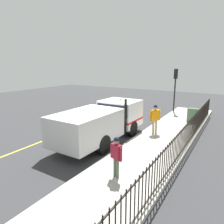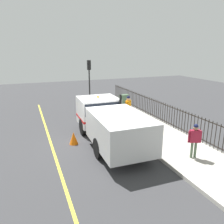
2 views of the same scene
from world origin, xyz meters
name	(u,v)px [view 2 (image 2 of 2)]	position (x,y,z in m)	size (l,w,h in m)	color
ground_plane	(100,143)	(0.00, 0.00, 0.00)	(49.33, 49.33, 0.00)	#38383A
sidewalk_slab	(155,133)	(3.45, 0.00, 0.08)	(3.12, 22.42, 0.16)	#B7B2A8
lane_marking	(53,150)	(-2.48, 0.00, 0.00)	(0.12, 20.18, 0.01)	yellow
work_truck	(108,120)	(0.47, -0.03, 1.25)	(2.45, 6.53, 2.42)	white
worker_standing	(128,106)	(2.72, 2.18, 1.26)	(0.52, 0.52, 1.80)	orange
pedestrian_distant	(195,137)	(3.26, -3.47, 1.14)	(0.57, 0.35, 1.60)	maroon
iron_fence	(175,118)	(4.89, 0.00, 0.84)	(0.04, 19.10, 1.36)	black
traffic_light_near	(89,73)	(2.05, 8.97, 2.85)	(0.31, 0.23, 3.79)	black
utility_cabinet	(124,101)	(4.22, 6.10, 0.68)	(0.77, 0.38, 1.04)	#4C6B4C
traffic_cone	(74,138)	(-1.35, 0.36, 0.33)	(0.47, 0.47, 0.67)	orange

